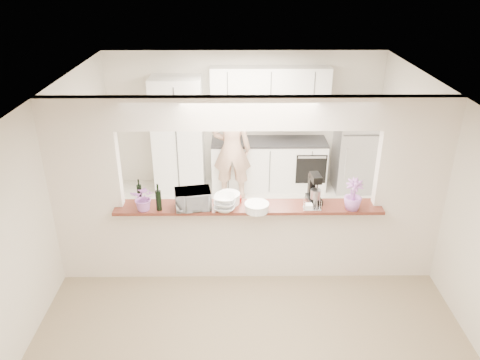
{
  "coord_description": "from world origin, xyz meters",
  "views": [
    {
      "loc": [
        -0.15,
        -5.3,
        3.94
      ],
      "look_at": [
        -0.1,
        0.3,
        1.29
      ],
      "focal_mm": 35.0,
      "sensor_mm": 36.0,
      "label": 1
    }
  ],
  "objects_px": {
    "person": "(232,150)",
    "toaster_oven": "(193,199)",
    "refrigerator": "(357,146)",
    "stand_mixer": "(314,189)"
  },
  "relations": [
    {
      "from": "person",
      "to": "stand_mixer",
      "type": "bearing_deg",
      "value": 117.74
    },
    {
      "from": "person",
      "to": "refrigerator",
      "type": "bearing_deg",
      "value": -169.27
    },
    {
      "from": "refrigerator",
      "to": "toaster_oven",
      "type": "bearing_deg",
      "value": -135.0
    },
    {
      "from": "refrigerator",
      "to": "stand_mixer",
      "type": "xyz_separation_m",
      "value": [
        -1.2,
        -2.59,
        0.42
      ]
    },
    {
      "from": "toaster_oven",
      "to": "person",
      "type": "xyz_separation_m",
      "value": [
        0.47,
        2.4,
        -0.29
      ]
    },
    {
      "from": "refrigerator",
      "to": "person",
      "type": "relative_size",
      "value": 0.92
    },
    {
      "from": "toaster_oven",
      "to": "person",
      "type": "distance_m",
      "value": 2.46
    },
    {
      "from": "toaster_oven",
      "to": "stand_mixer",
      "type": "height_order",
      "value": "stand_mixer"
    },
    {
      "from": "toaster_oven",
      "to": "stand_mixer",
      "type": "xyz_separation_m",
      "value": [
        1.55,
        0.16,
        0.05
      ]
    },
    {
      "from": "person",
      "to": "toaster_oven",
      "type": "bearing_deg",
      "value": 80.91
    }
  ]
}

